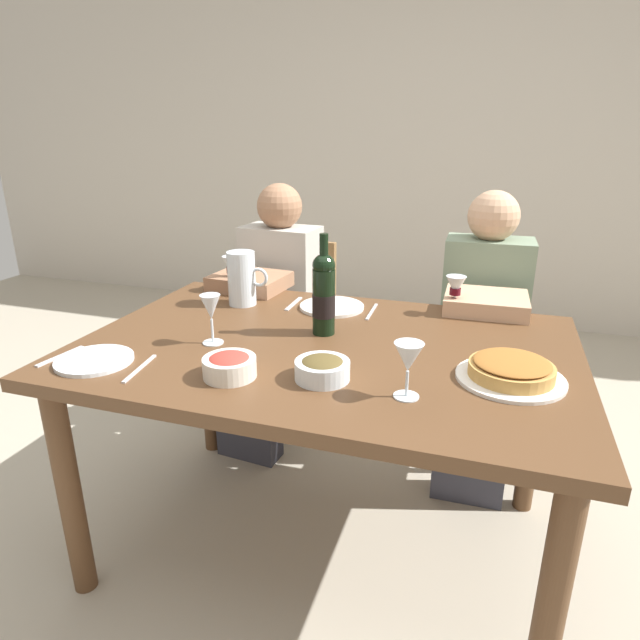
% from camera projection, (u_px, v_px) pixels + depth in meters
% --- Properties ---
extents(ground_plane, '(8.00, 8.00, 0.00)m').
position_uv_depth(ground_plane, '(325.00, 542.00, 1.92)').
color(ground_plane, '#B2A893').
extents(back_wall, '(8.00, 0.10, 2.80)m').
position_uv_depth(back_wall, '(437.00, 125.00, 3.79)').
color(back_wall, beige).
rests_on(back_wall, ground).
extents(dining_table, '(1.50, 1.00, 0.76)m').
position_uv_depth(dining_table, '(325.00, 371.00, 1.69)').
color(dining_table, brown).
rests_on(dining_table, ground).
extents(wine_bottle, '(0.07, 0.07, 0.32)m').
position_uv_depth(wine_bottle, '(324.00, 294.00, 1.70)').
color(wine_bottle, black).
rests_on(wine_bottle, dining_table).
extents(water_pitcher, '(0.16, 0.10, 0.20)m').
position_uv_depth(water_pitcher, '(242.00, 281.00, 2.00)').
color(water_pitcher, silver).
rests_on(water_pitcher, dining_table).
extents(baked_tart, '(0.28, 0.28, 0.06)m').
position_uv_depth(baked_tart, '(511.00, 370.00, 1.41)').
color(baked_tart, white).
rests_on(baked_tart, dining_table).
extents(salad_bowl, '(0.14, 0.14, 0.07)m').
position_uv_depth(salad_bowl, '(230.00, 365.00, 1.43)').
color(salad_bowl, silver).
rests_on(salad_bowl, dining_table).
extents(olive_bowl, '(0.15, 0.15, 0.06)m').
position_uv_depth(olive_bowl, '(322.00, 368.00, 1.42)').
color(olive_bowl, silver).
rests_on(olive_bowl, dining_table).
extents(wine_glass_left_diner, '(0.06, 0.06, 0.16)m').
position_uv_depth(wine_glass_left_diner, '(211.00, 309.00, 1.63)').
color(wine_glass_left_diner, silver).
rests_on(wine_glass_left_diner, dining_table).
extents(wine_glass_right_diner, '(0.07, 0.07, 0.14)m').
position_uv_depth(wine_glass_right_diner, '(231.00, 267.00, 2.16)').
color(wine_glass_right_diner, silver).
rests_on(wine_glass_right_diner, dining_table).
extents(wine_glass_centre, '(0.07, 0.07, 0.14)m').
position_uv_depth(wine_glass_centre, '(455.00, 288.00, 1.89)').
color(wine_glass_centre, silver).
rests_on(wine_glass_centre, dining_table).
extents(wine_glass_spare, '(0.07, 0.07, 0.14)m').
position_uv_depth(wine_glass_spare, '(408.00, 359.00, 1.30)').
color(wine_glass_spare, silver).
rests_on(wine_glass_spare, dining_table).
extents(dinner_plate_left_setting, '(0.21, 0.21, 0.01)m').
position_uv_depth(dinner_plate_left_setting, '(94.00, 360.00, 1.53)').
color(dinner_plate_left_setting, silver).
rests_on(dinner_plate_left_setting, dining_table).
extents(dinner_plate_right_setting, '(0.24, 0.24, 0.01)m').
position_uv_depth(dinner_plate_right_setting, '(332.00, 307.00, 1.98)').
color(dinner_plate_right_setting, white).
rests_on(dinner_plate_right_setting, dining_table).
extents(fork_left_setting, '(0.04, 0.16, 0.00)m').
position_uv_depth(fork_left_setting, '(60.00, 356.00, 1.56)').
color(fork_left_setting, silver).
rests_on(fork_left_setting, dining_table).
extents(knife_left_setting, '(0.04, 0.18, 0.00)m').
position_uv_depth(knife_left_setting, '(140.00, 368.00, 1.48)').
color(knife_left_setting, silver).
rests_on(knife_left_setting, dining_table).
extents(knife_right_setting, '(0.02, 0.18, 0.00)m').
position_uv_depth(knife_right_setting, '(372.00, 312.00, 1.94)').
color(knife_right_setting, silver).
rests_on(knife_right_setting, dining_table).
extents(spoon_right_setting, '(0.02, 0.16, 0.00)m').
position_uv_depth(spoon_right_setting, '(294.00, 304.00, 2.03)').
color(spoon_right_setting, silver).
rests_on(spoon_right_setting, dining_table).
extents(chair_left, '(0.44, 0.44, 0.87)m').
position_uv_depth(chair_left, '(293.00, 319.00, 2.66)').
color(chair_left, olive).
rests_on(chair_left, ground).
extents(diner_left, '(0.37, 0.53, 1.16)m').
position_uv_depth(diner_left, '(270.00, 310.00, 2.42)').
color(diner_left, '#B7B2A8').
rests_on(diner_left, ground).
extents(chair_right, '(0.41, 0.41, 0.87)m').
position_uv_depth(chair_right, '(480.00, 339.00, 2.41)').
color(chair_right, olive).
rests_on(chair_right, ground).
extents(diner_right, '(0.34, 0.51, 1.16)m').
position_uv_depth(diner_right, '(482.00, 332.00, 2.16)').
color(diner_right, gray).
rests_on(diner_right, ground).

